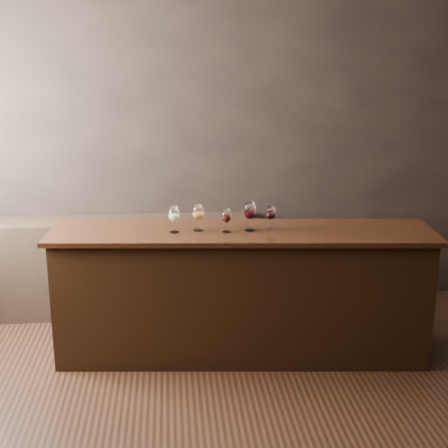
{
  "coord_description": "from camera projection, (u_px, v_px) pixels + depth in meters",
  "views": [
    {
      "loc": [
        -0.22,
        -3.28,
        2.27
      ],
      "look_at": [
        0.18,
        1.12,
        1.05
      ],
      "focal_mm": 50.0,
      "sensor_mm": 36.0,
      "label": 1
    }
  ],
  "objects": [
    {
      "name": "room_shell",
      "position": [
        166.0,
        140.0,
        3.38
      ],
      "size": [
        5.02,
        4.52,
        2.81
      ],
      "color": "black",
      "rests_on": "ground"
    },
    {
      "name": "glass_red_a",
      "position": [
        226.0,
        216.0,
        4.53
      ],
      "size": [
        0.08,
        0.08,
        0.18
      ],
      "color": "white",
      "rests_on": "bar_top"
    },
    {
      "name": "back_bar_shelf",
      "position": [
        119.0,
        266.0,
        5.55
      ],
      "size": [
        2.39,
        0.4,
        0.86
      ],
      "primitive_type": "cube",
      "color": "black",
      "rests_on": "ground"
    },
    {
      "name": "ground",
      "position": [
        212.0,
        441.0,
        3.77
      ],
      "size": [
        5.0,
        5.0,
        0.0
      ],
      "primitive_type": "plane",
      "color": "black",
      "rests_on": "ground"
    },
    {
      "name": "glass_red_b",
      "position": [
        250.0,
        211.0,
        4.56
      ],
      "size": [
        0.09,
        0.09,
        0.22
      ],
      "color": "white",
      "rests_on": "bar_top"
    },
    {
      "name": "bar_counter",
      "position": [
        242.0,
        295.0,
        4.75
      ],
      "size": [
        2.8,
        0.84,
        0.96
      ],
      "primitive_type": "cube",
      "rotation": [
        0.0,
        0.0,
        -0.09
      ],
      "color": "black",
      "rests_on": "ground"
    },
    {
      "name": "bar_top",
      "position": [
        242.0,
        232.0,
        4.61
      ],
      "size": [
        2.89,
        0.91,
        0.04
      ],
      "primitive_type": "cube",
      "rotation": [
        0.0,
        0.0,
        -0.09
      ],
      "color": "black",
      "rests_on": "bar_counter"
    },
    {
      "name": "glass_amber",
      "position": [
        198.0,
        213.0,
        4.56
      ],
      "size": [
        0.08,
        0.08,
        0.2
      ],
      "color": "white",
      "rests_on": "bar_top"
    },
    {
      "name": "glass_white",
      "position": [
        174.0,
        215.0,
        4.52
      ],
      "size": [
        0.08,
        0.08,
        0.19
      ],
      "color": "white",
      "rests_on": "bar_top"
    },
    {
      "name": "glass_red_c",
      "position": [
        271.0,
        213.0,
        4.61
      ],
      "size": [
        0.07,
        0.07,
        0.17
      ],
      "color": "white",
      "rests_on": "bar_top"
    }
  ]
}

